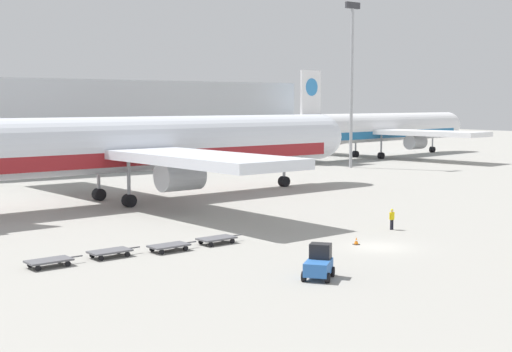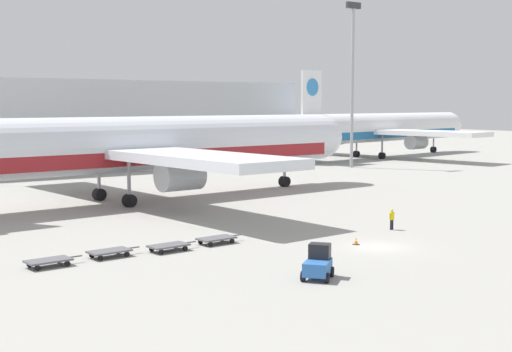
# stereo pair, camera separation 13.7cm
# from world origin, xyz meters

# --- Properties ---
(ground_plane) EXTENTS (400.00, 400.00, 0.00)m
(ground_plane) POSITION_xyz_m (0.00, 0.00, 0.00)
(ground_plane) COLOR #9E9B93
(terminal_building) EXTENTS (90.00, 18.20, 14.00)m
(terminal_building) POSITION_xyz_m (-2.67, 74.33, 6.99)
(terminal_building) COLOR #B2B7BC
(terminal_building) RESTS_ON ground_plane
(light_mast) EXTENTS (2.80, 0.50, 26.49)m
(light_mast) POSITION_xyz_m (42.12, 49.87, 15.13)
(light_mast) COLOR #9EA0A5
(light_mast) RESTS_ON ground_plane
(airplane_main) EXTENTS (58.04, 48.55, 17.00)m
(airplane_main) POSITION_xyz_m (-3.45, 32.33, 5.84)
(airplane_main) COLOR silver
(airplane_main) RESTS_ON ground_plane
(airplane_distant) EXTENTS (54.71, 46.15, 16.12)m
(airplane_distant) POSITION_xyz_m (61.89, 63.91, 5.54)
(airplane_distant) COLOR white
(airplane_distant) RESTS_ON ground_plane
(baggage_tug_foreground) EXTENTS (2.78, 2.67, 2.00)m
(baggage_tug_foreground) POSITION_xyz_m (-9.51, -4.72, 0.88)
(baggage_tug_foreground) COLOR #2D66B7
(baggage_tug_foreground) RESTS_ON ground_plane
(baggage_dolly_lead) EXTENTS (3.75, 1.73, 0.48)m
(baggage_dolly_lead) POSITION_xyz_m (-21.77, 7.23, 0.39)
(baggage_dolly_lead) COLOR #56565B
(baggage_dolly_lead) RESTS_ON ground_plane
(baggage_dolly_second) EXTENTS (3.75, 1.73, 0.48)m
(baggage_dolly_second) POSITION_xyz_m (-17.44, 7.76, 0.39)
(baggage_dolly_second) COLOR #56565B
(baggage_dolly_second) RESTS_ON ground_plane
(baggage_dolly_third) EXTENTS (3.75, 1.73, 0.48)m
(baggage_dolly_third) POSITION_xyz_m (-13.24, 7.24, 0.39)
(baggage_dolly_third) COLOR #56565B
(baggage_dolly_third) RESTS_ON ground_plane
(baggage_dolly_trail) EXTENTS (3.75, 1.73, 0.48)m
(baggage_dolly_trail) POSITION_xyz_m (-9.07, 7.66, 0.39)
(baggage_dolly_trail) COLOR #56565B
(baggage_dolly_trail) RESTS_ON ground_plane
(ground_crew_near) EXTENTS (0.57, 0.23, 1.74)m
(ground_crew_near) POSITION_xyz_m (5.91, 4.60, 1.02)
(ground_crew_near) COLOR black
(ground_crew_near) RESTS_ON ground_plane
(traffic_cone_near) EXTENTS (0.40, 0.40, 0.54)m
(traffic_cone_near) POSITION_xyz_m (-0.75, 1.59, 0.26)
(traffic_cone_near) COLOR black
(traffic_cone_near) RESTS_ON ground_plane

